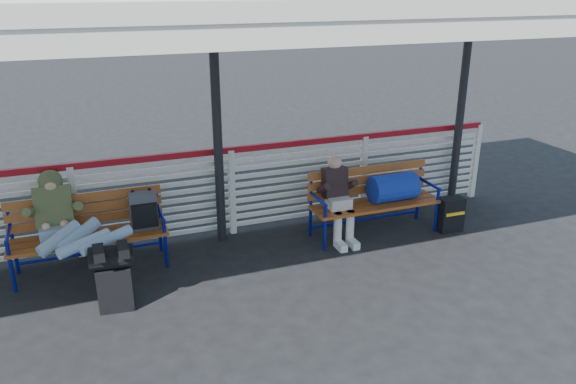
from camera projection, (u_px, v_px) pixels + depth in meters
name	position (u px, v px, depth m)	size (l,w,h in m)	color
ground	(88.00, 339.00, 5.51)	(60.00, 60.00, 0.00)	black
fence	(76.00, 208.00, 6.94)	(12.08, 0.08, 1.24)	silver
canopy	(43.00, 10.00, 5.20)	(12.60, 3.60, 3.16)	silver
luggage_stack	(114.00, 275.00, 5.88)	(0.47, 0.29, 0.74)	black
bench_left	(105.00, 222.00, 6.72)	(1.80, 0.56, 0.92)	#A4431F
bench_right	(384.00, 191.00, 7.65)	(1.80, 0.56, 0.92)	#A4431F
traveler_man	(74.00, 231.00, 6.28)	(0.94, 1.63, 0.77)	#99B1CE
companion_person	(338.00, 198.00, 7.43)	(0.32, 0.66, 1.15)	beige
suitcase_side	(450.00, 214.00, 7.82)	(0.35, 0.22, 0.48)	black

